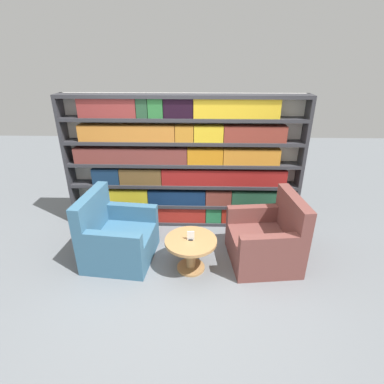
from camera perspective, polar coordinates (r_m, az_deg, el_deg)
name	(u,v)px	position (r m, az deg, el deg)	size (l,w,h in m)	color
ground_plane	(178,282)	(3.82, -2.64, -16.71)	(14.00, 14.00, 0.00)	slate
bookshelf	(183,164)	(4.58, -1.71, 5.35)	(3.56, 0.30, 2.03)	silver
armchair_left	(117,238)	(4.15, -14.16, -8.53)	(0.92, 0.95, 0.93)	#386684
armchair_right	(267,241)	(4.10, 14.09, -8.97)	(0.92, 0.95, 0.93)	brown
coffee_table	(191,248)	(3.82, -0.23, -10.62)	(0.65, 0.65, 0.44)	#AD7F4C
table_sign	(191,236)	(3.72, -0.23, -8.43)	(0.09, 0.06, 0.12)	black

